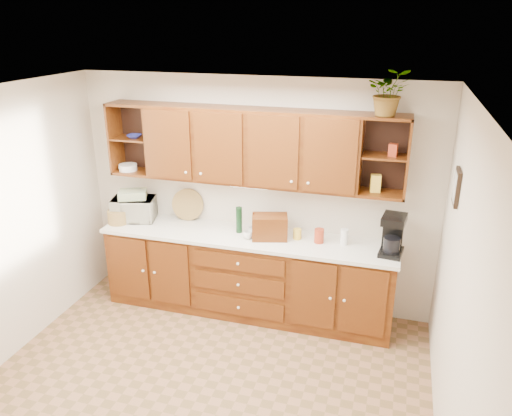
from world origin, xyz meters
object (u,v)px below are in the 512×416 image
Objects in this scene: bread_box at (270,227)px; microwave at (134,209)px; coffee_maker at (393,235)px; potted_plant at (389,92)px.

microwave is at bearing 162.22° from bread_box.
bread_box is at bearing -173.38° from coffee_maker.
potted_plant is (-0.17, 0.11, 1.37)m from coffee_maker.
coffee_maker is 0.94× the size of potted_plant.
coffee_maker is (2.91, -0.08, 0.07)m from microwave.
bread_box is (1.65, -0.07, -0.00)m from microwave.
potted_plant is (2.75, 0.03, 1.44)m from microwave.
microwave is at bearing -179.39° from potted_plant.
microwave is 1.65m from bread_box.
bread_box is at bearing -174.91° from potted_plant.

